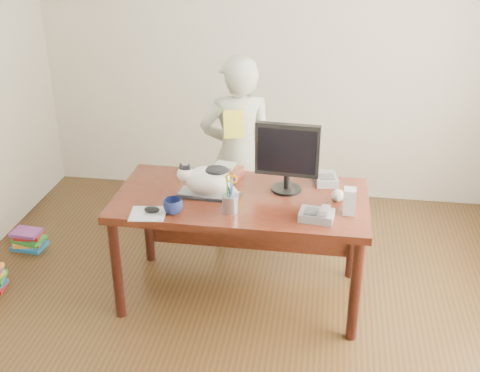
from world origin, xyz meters
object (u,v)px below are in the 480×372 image
Objects in this scene: coffee_mug at (173,206)px; phone at (317,215)px; book_stack at (226,171)px; person at (238,155)px; mouse at (152,210)px; desk at (243,212)px; monitor at (287,154)px; cat at (206,179)px; keyboard at (209,194)px; book_pile_b at (28,240)px; speaker at (349,201)px; calculator at (326,179)px; pen_cup at (230,202)px; baseball at (338,195)px.

phone is at bearing 3.78° from coffee_mug.
phone is 0.87× the size of book_stack.
mouse is at bearing 52.49° from person.
phone is at bearing 107.67° from person.
monitor is (0.27, 0.05, 0.41)m from desk.
monitor is (0.49, 0.15, 0.14)m from cat.
person is at bearing 61.55° from mouse.
monitor is at bearing 20.76° from mouse.
cat reaches higher than mouse.
desk is 4.05× the size of cat.
person reaches higher than desk.
keyboard reaches higher than book_pile_b.
mouse is 0.87× the size of coffee_mug.
phone is (0.86, 0.06, -0.02)m from coffee_mug.
coffee_mug is at bearing -169.53° from phone.
calculator is (-0.15, 0.41, -0.05)m from speaker.
pen_cup is at bearing -59.25° from book_stack.
baseball is at bearing -7.78° from book_pile_b.
pen_cup is 0.68m from baseball.
desk is at bearing 29.00° from mouse.
mouse is at bearing -169.14° from phone.
baseball reaches higher than book_pile_b.
speaker is at bearing 36.51° from phone.
phone reaches higher than book_pile_b.
pen_cup is 0.98× the size of book_pile_b.
desk is 0.49m from monitor.
monitor is 1.78× the size of book_pile_b.
mouse is (-0.77, -0.42, -0.24)m from monitor.
speaker is (0.88, -0.10, 0.07)m from keyboard.
person is (-0.10, 0.89, -0.07)m from pen_cup.
book_stack is 0.95× the size of book_pile_b.
person reaches higher than speaker.
mouse is at bearing -101.98° from book_stack.
baseball is (0.60, -0.05, 0.19)m from desk.
person is at bearing 131.13° from phone.
pen_cup reaches higher than speaker.
mouse is 0.42× the size of book_stack.
book_pile_b is (-1.72, 0.27, -0.53)m from desk.
baseball is at bearing -2.14° from book_stack.
speaker is 0.65× the size of book_stack.
cat is 1.74m from book_pile_b.
phone is 1.09m from person.
cat is (-0.22, -0.10, 0.27)m from desk.
book_pile_b is at bearing 171.03° from desk.
monitor is 1.87× the size of book_stack.
mouse is 0.13m from coffee_mug.
monitor is at bearing 47.42° from pen_cup.
keyboard is 0.88m from speaker.
coffee_mug is 0.55× the size of calculator.
desk is 0.36m from pen_cup.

